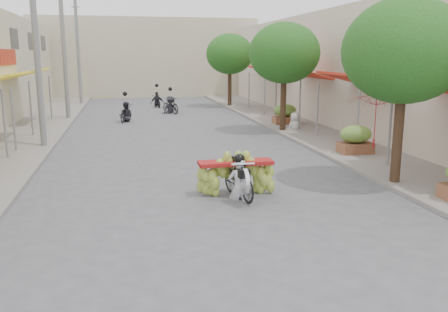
# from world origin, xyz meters

# --- Properties ---
(ground) EXTENTS (120.00, 120.00, 0.00)m
(ground) POSITION_xyz_m (0.00, 0.00, 0.00)
(ground) COLOR #59595E
(ground) RESTS_ON ground
(sidewalk_left) EXTENTS (4.00, 60.00, 0.12)m
(sidewalk_left) POSITION_xyz_m (-7.00, 15.00, 0.06)
(sidewalk_left) COLOR gray
(sidewalk_left) RESTS_ON ground
(sidewalk_right) EXTENTS (4.00, 60.00, 0.12)m
(sidewalk_right) POSITION_xyz_m (7.00, 15.00, 0.06)
(sidewalk_right) COLOR gray
(sidewalk_right) RESTS_ON ground
(shophouse_row_right) EXTENTS (9.77, 40.00, 6.00)m
(shophouse_row_right) POSITION_xyz_m (11.99, 14.00, 3.00)
(shophouse_row_right) COLOR beige
(shophouse_row_right) RESTS_ON ground
(far_building) EXTENTS (20.00, 6.00, 7.00)m
(far_building) POSITION_xyz_m (0.00, 38.00, 3.50)
(far_building) COLOR #BEB496
(far_building) RESTS_ON ground
(utility_pole_mid) EXTENTS (0.60, 0.24, 8.00)m
(utility_pole_mid) POSITION_xyz_m (-5.40, 12.00, 4.03)
(utility_pole_mid) COLOR slate
(utility_pole_mid) RESTS_ON ground
(utility_pole_far) EXTENTS (0.60, 0.24, 8.00)m
(utility_pole_far) POSITION_xyz_m (-5.40, 21.00, 4.03)
(utility_pole_far) COLOR slate
(utility_pole_far) RESTS_ON ground
(utility_pole_back) EXTENTS (0.60, 0.24, 8.00)m
(utility_pole_back) POSITION_xyz_m (-5.40, 30.00, 4.03)
(utility_pole_back) COLOR slate
(utility_pole_back) RESTS_ON ground
(street_tree_near) EXTENTS (3.40, 3.40, 5.25)m
(street_tree_near) POSITION_xyz_m (5.40, 4.00, 3.78)
(street_tree_near) COLOR #3A2719
(street_tree_near) RESTS_ON ground
(street_tree_mid) EXTENTS (3.40, 3.40, 5.25)m
(street_tree_mid) POSITION_xyz_m (5.40, 14.00, 3.78)
(street_tree_mid) COLOR #3A2719
(street_tree_mid) RESTS_ON ground
(street_tree_far) EXTENTS (3.40, 3.40, 5.25)m
(street_tree_far) POSITION_xyz_m (5.40, 26.00, 3.78)
(street_tree_far) COLOR #3A2719
(street_tree_far) RESTS_ON ground
(produce_crate_mid) EXTENTS (1.20, 0.88, 1.16)m
(produce_crate_mid) POSITION_xyz_m (6.20, 8.00, 0.71)
(produce_crate_mid) COLOR brown
(produce_crate_mid) RESTS_ON ground
(produce_crate_far) EXTENTS (1.20, 0.88, 1.16)m
(produce_crate_far) POSITION_xyz_m (6.20, 16.00, 0.71)
(produce_crate_far) COLOR brown
(produce_crate_far) RESTS_ON ground
(banana_motorbike) EXTENTS (2.20, 1.92, 2.01)m
(banana_motorbike) POSITION_xyz_m (0.69, 3.82, 0.68)
(banana_motorbike) COLOR black
(banana_motorbike) RESTS_ON ground
(market_umbrella) EXTENTS (2.67, 2.67, 1.84)m
(market_umbrella) POSITION_xyz_m (5.90, 6.08, 2.52)
(market_umbrella) COLOR #AA161F
(market_umbrella) RESTS_ON ground
(pedestrian) EXTENTS (0.86, 0.62, 1.58)m
(pedestrian) POSITION_xyz_m (6.13, 14.31, 0.91)
(pedestrian) COLOR white
(pedestrian) RESTS_ON ground
(bg_motorbike_a) EXTENTS (1.14, 1.85, 1.95)m
(bg_motorbike_a) POSITION_xyz_m (-2.10, 19.38, 0.73)
(bg_motorbike_a) COLOR black
(bg_motorbike_a) RESTS_ON ground
(bg_motorbike_b) EXTENTS (1.29, 1.85, 1.95)m
(bg_motorbike_b) POSITION_xyz_m (0.76, 22.74, 0.83)
(bg_motorbike_b) COLOR black
(bg_motorbike_b) RESTS_ON ground
(bg_motorbike_c) EXTENTS (1.04, 1.57, 1.95)m
(bg_motorbike_c) POSITION_xyz_m (0.18, 26.73, 0.82)
(bg_motorbike_c) COLOR black
(bg_motorbike_c) RESTS_ON ground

